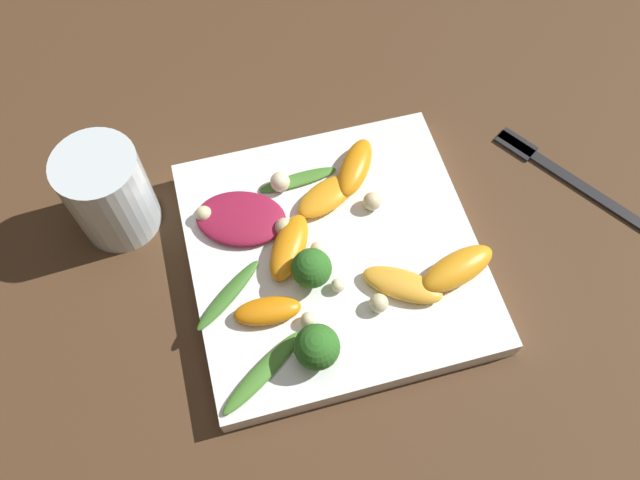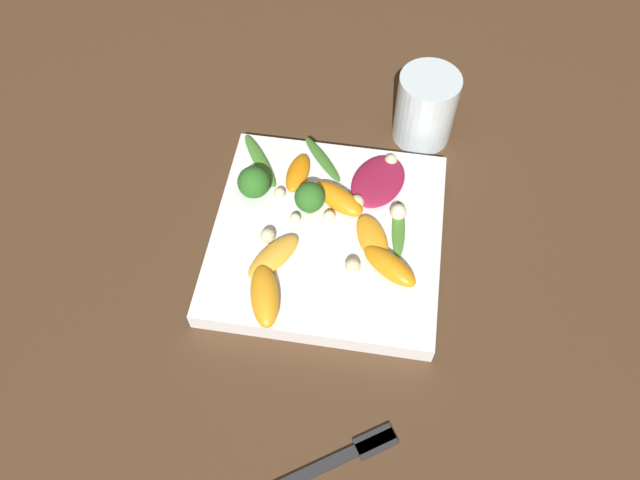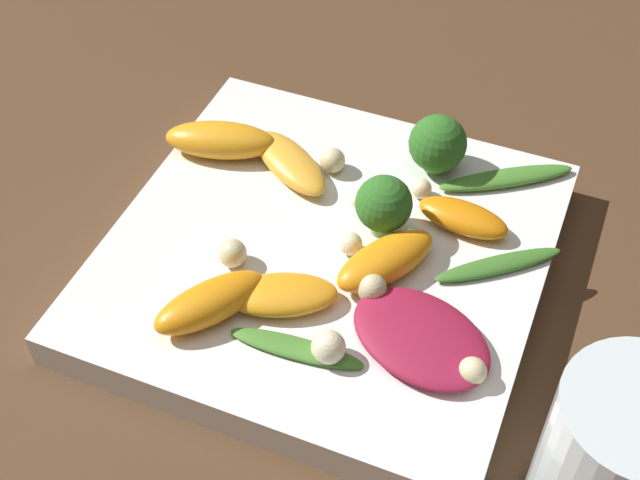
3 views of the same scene
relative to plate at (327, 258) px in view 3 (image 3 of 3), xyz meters
name	(u,v)px [view 3 (image 3 of 3)]	position (x,y,z in m)	size (l,w,h in m)	color
ground_plane	(327,271)	(0.00, 0.00, -0.01)	(2.40, 2.40, 0.00)	#4C331E
plate	(327,258)	(0.00, 0.00, 0.00)	(0.25, 0.25, 0.02)	white
drinking_glass	(620,463)	(0.18, -0.09, 0.03)	(0.07, 0.07, 0.09)	silver
radicchio_leaf_0	(421,337)	(0.07, -0.05, 0.02)	(0.10, 0.08, 0.01)	maroon
orange_segment_0	(385,260)	(0.04, -0.01, 0.02)	(0.06, 0.07, 0.02)	orange
orange_segment_1	(221,140)	(-0.10, 0.05, 0.02)	(0.08, 0.05, 0.02)	orange
orange_segment_2	(290,163)	(-0.05, 0.05, 0.02)	(0.07, 0.06, 0.01)	#FCAD33
orange_segment_3	(281,295)	(-0.01, -0.05, 0.02)	(0.07, 0.05, 0.01)	orange
orange_segment_4	(210,302)	(-0.04, -0.07, 0.02)	(0.06, 0.07, 0.02)	orange
orange_segment_5	(463,218)	(0.07, 0.05, 0.02)	(0.06, 0.03, 0.02)	orange
broccoli_floret_0	(438,144)	(0.04, 0.09, 0.03)	(0.04, 0.04, 0.04)	#7A9E51
broccoli_floret_1	(384,205)	(0.03, 0.02, 0.03)	(0.03, 0.03, 0.04)	#7A9E51
arugula_sprig_0	(296,348)	(0.01, -0.08, 0.01)	(0.08, 0.02, 0.00)	#47842D
arugula_sprig_1	(506,178)	(0.09, 0.09, 0.02)	(0.08, 0.06, 0.01)	#47842D
arugula_sprig_2	(499,265)	(0.10, 0.02, 0.02)	(0.07, 0.06, 0.01)	#3D7528
macadamia_nut_0	(372,288)	(0.04, -0.03, 0.02)	(0.02, 0.02, 0.02)	beige
macadamia_nut_1	(421,189)	(0.04, 0.06, 0.02)	(0.01, 0.01, 0.01)	beige
macadamia_nut_2	(328,347)	(0.03, -0.08, 0.02)	(0.02, 0.02, 0.02)	beige
macadamia_nut_3	(360,200)	(0.01, 0.04, 0.02)	(0.01, 0.01, 0.01)	beige
macadamia_nut_4	(472,371)	(0.11, -0.06, 0.02)	(0.02, 0.02, 0.02)	beige
macadamia_nut_5	(232,253)	(-0.05, -0.03, 0.02)	(0.02, 0.02, 0.02)	beige
macadamia_nut_6	(332,160)	(-0.02, 0.06, 0.02)	(0.02, 0.02, 0.02)	beige
macadamia_nut_7	(349,246)	(0.01, 0.00, 0.02)	(0.01, 0.01, 0.01)	beige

